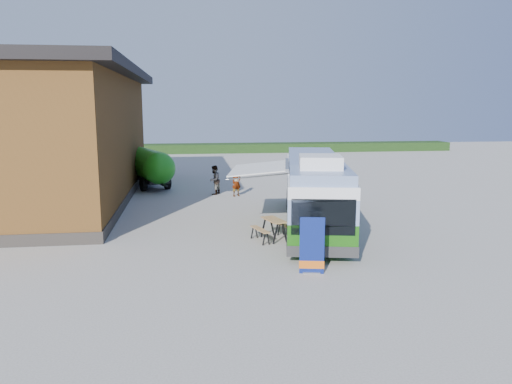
{
  "coord_description": "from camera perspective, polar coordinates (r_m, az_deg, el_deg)",
  "views": [
    {
      "loc": [
        -3.02,
        -19.63,
        5.4
      ],
      "look_at": [
        0.03,
        3.08,
        1.4
      ],
      "focal_mm": 35.0,
      "sensor_mm": 36.0,
      "label": 1
    }
  ],
  "objects": [
    {
      "name": "hedge",
      "position": [
        58.88,
        3.17,
        5.11
      ],
      "size": [
        40.0,
        3.0,
        1.0
      ],
      "primitive_type": "cube",
      "color": "#264419",
      "rests_on": "ground"
    },
    {
      "name": "bus",
      "position": [
        22.48,
        6.68,
        0.36
      ],
      "size": [
        4.65,
        11.84,
        3.56
      ],
      "rotation": [
        0.0,
        0.0,
        -0.19
      ],
      "color": "#1E6F12",
      "rests_on": "ground"
    },
    {
      "name": "ground",
      "position": [
        20.59,
        1.06,
        -5.31
      ],
      "size": [
        100.0,
        100.0,
        0.0
      ],
      "primitive_type": "plane",
      "color": "#BCB7AD",
      "rests_on": "ground"
    },
    {
      "name": "slurry_tanker",
      "position": [
        33.87,
        -12.16,
        2.99
      ],
      "size": [
        3.63,
        6.5,
        2.53
      ],
      "rotation": [
        0.0,
        0.0,
        0.37
      ],
      "color": "green",
      "rests_on": "ground"
    },
    {
      "name": "person_a",
      "position": [
        29.9,
        -2.25,
        1.1
      ],
      "size": [
        0.72,
        0.63,
        1.66
      ],
      "primitive_type": "imported",
      "rotation": [
        0.0,
        0.0,
        0.47
      ],
      "color": "#999999",
      "rests_on": "ground"
    },
    {
      "name": "picnic_table",
      "position": [
        20.2,
        2.05,
        -3.73
      ],
      "size": [
        1.83,
        1.72,
        0.86
      ],
      "rotation": [
        0.0,
        0.0,
        0.29
      ],
      "color": "tan",
      "rests_on": "ground"
    },
    {
      "name": "banner",
      "position": [
        16.28,
        6.4,
        -6.69
      ],
      "size": [
        0.81,
        0.29,
        1.87
      ],
      "rotation": [
        0.0,
        0.0,
        -0.19
      ],
      "color": "navy",
      "rests_on": "ground"
    },
    {
      "name": "barn",
      "position": [
        30.62,
        -21.9,
        5.8
      ],
      "size": [
        9.6,
        21.2,
        7.5
      ],
      "color": "brown",
      "rests_on": "ground"
    },
    {
      "name": "awning",
      "position": [
        22.07,
        0.88,
        2.59
      ],
      "size": [
        3.28,
        4.5,
        0.51
      ],
      "rotation": [
        0.0,
        0.0,
        -0.19
      ],
      "color": "white",
      "rests_on": "ground"
    },
    {
      "name": "person_b",
      "position": [
        30.53,
        -4.78,
        1.37
      ],
      "size": [
        1.02,
        1.09,
        1.78
      ],
      "primitive_type": "imported",
      "rotation": [
        0.0,
        0.0,
        -2.1
      ],
      "color": "#999999",
      "rests_on": "ground"
    }
  ]
}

